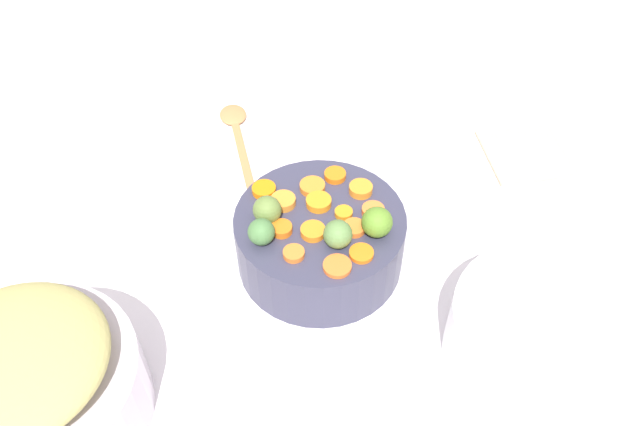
% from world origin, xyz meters
% --- Properties ---
extents(tabletop, '(2.40, 2.40, 0.02)m').
position_xyz_m(tabletop, '(0.00, 0.00, 0.01)').
color(tabletop, white).
rests_on(tabletop, ground).
extents(serving_bowl_carrots, '(0.25, 0.25, 0.09)m').
position_xyz_m(serving_bowl_carrots, '(-0.02, 0.01, 0.07)').
color(serving_bowl_carrots, '#35354A').
rests_on(serving_bowl_carrots, tabletop).
extents(metal_pot, '(0.26, 0.26, 0.10)m').
position_xyz_m(metal_pot, '(0.29, -0.28, 0.07)').
color(metal_pot, '#BDB2BF').
rests_on(metal_pot, tabletop).
extents(stuffing_mound, '(0.21, 0.21, 0.06)m').
position_xyz_m(stuffing_mound, '(0.29, -0.28, 0.15)').
color(stuffing_mound, tan).
rests_on(stuffing_mound, metal_pot).
extents(carrot_slice_0, '(0.03, 0.03, 0.01)m').
position_xyz_m(carrot_slice_0, '(0.02, -0.03, 0.12)').
color(carrot_slice_0, orange).
rests_on(carrot_slice_0, serving_bowl_carrots).
extents(carrot_slice_1, '(0.05, 0.05, 0.01)m').
position_xyz_m(carrot_slice_1, '(-0.07, -0.01, 0.12)').
color(carrot_slice_1, orange).
rests_on(carrot_slice_1, serving_bowl_carrots).
extents(carrot_slice_2, '(0.05, 0.05, 0.01)m').
position_xyz_m(carrot_slice_2, '(0.07, 0.05, 0.12)').
color(carrot_slice_2, orange).
rests_on(carrot_slice_2, serving_bowl_carrots).
extents(carrot_slice_3, '(0.04, 0.04, 0.01)m').
position_xyz_m(carrot_slice_3, '(0.00, 0.06, 0.12)').
color(carrot_slice_3, orange).
rests_on(carrot_slice_3, serving_bowl_carrots).
extents(carrot_slice_4, '(0.04, 0.04, 0.01)m').
position_xyz_m(carrot_slice_4, '(-0.04, 0.09, 0.12)').
color(carrot_slice_4, orange).
rests_on(carrot_slice_4, serving_bowl_carrots).
extents(carrot_slice_5, '(0.04, 0.04, 0.01)m').
position_xyz_m(carrot_slice_5, '(0.06, -0.01, 0.12)').
color(carrot_slice_5, orange).
rests_on(carrot_slice_5, serving_bowl_carrots).
extents(carrot_slice_6, '(0.03, 0.03, 0.01)m').
position_xyz_m(carrot_slice_6, '(-0.03, 0.05, 0.12)').
color(carrot_slice_6, orange).
rests_on(carrot_slice_6, serving_bowl_carrots).
extents(carrot_slice_7, '(0.04, 0.04, 0.01)m').
position_xyz_m(carrot_slice_7, '(-0.05, -0.08, 0.12)').
color(carrot_slice_7, orange).
rests_on(carrot_slice_7, serving_bowl_carrots).
extents(carrot_slice_8, '(0.04, 0.04, 0.01)m').
position_xyz_m(carrot_slice_8, '(0.02, 0.01, 0.12)').
color(carrot_slice_8, orange).
rests_on(carrot_slice_8, serving_bowl_carrots).
extents(carrot_slice_9, '(0.04, 0.04, 0.01)m').
position_xyz_m(carrot_slice_9, '(-0.08, 0.06, 0.12)').
color(carrot_slice_9, orange).
rests_on(carrot_slice_9, serving_bowl_carrots).
extents(carrot_slice_10, '(0.05, 0.05, 0.01)m').
position_xyz_m(carrot_slice_10, '(0.04, 0.08, 0.12)').
color(carrot_slice_10, orange).
rests_on(carrot_slice_10, serving_bowl_carrots).
extents(carrot_slice_11, '(0.04, 0.04, 0.01)m').
position_xyz_m(carrot_slice_11, '(-0.10, 0.02, 0.12)').
color(carrot_slice_11, orange).
rests_on(carrot_slice_11, serving_bowl_carrots).
extents(carrot_slice_12, '(0.04, 0.04, 0.01)m').
position_xyz_m(carrot_slice_12, '(-0.03, -0.04, 0.12)').
color(carrot_slice_12, orange).
rests_on(carrot_slice_12, serving_bowl_carrots).
extents(carrot_slice_13, '(0.05, 0.05, 0.01)m').
position_xyz_m(carrot_slice_13, '(-0.04, 0.01, 0.12)').
color(carrot_slice_13, orange).
rests_on(carrot_slice_13, serving_bowl_carrots).
extents(brussels_sprout_0, '(0.04, 0.04, 0.04)m').
position_xyz_m(brussels_sprout_0, '(-0.00, -0.06, 0.13)').
color(brussels_sprout_0, olive).
rests_on(brussels_sprout_0, serving_bowl_carrots).
extents(brussels_sprout_1, '(0.04, 0.04, 0.04)m').
position_xyz_m(brussels_sprout_1, '(-0.00, 0.09, 0.13)').
color(brussels_sprout_1, '#558027').
rests_on(brussels_sprout_1, serving_bowl_carrots).
extents(brussels_sprout_2, '(0.04, 0.04, 0.04)m').
position_xyz_m(brussels_sprout_2, '(0.04, -0.06, 0.13)').
color(brussels_sprout_2, '#46733C').
rests_on(brussels_sprout_2, serving_bowl_carrots).
extents(brussels_sprout_3, '(0.04, 0.04, 0.04)m').
position_xyz_m(brussels_sprout_3, '(0.03, 0.04, 0.13)').
color(brussels_sprout_3, '#577C3F').
rests_on(brussels_sprout_3, serving_bowl_carrots).
extents(wooden_spoon, '(0.26, 0.14, 0.01)m').
position_xyz_m(wooden_spoon, '(-0.28, -0.18, 0.03)').
color(wooden_spoon, '#B27947').
rests_on(wooden_spoon, tabletop).
extents(casserole_dish, '(0.26, 0.26, 0.10)m').
position_xyz_m(casserole_dish, '(0.11, 0.33, 0.07)').
color(casserole_dish, white).
rests_on(casserole_dish, tabletop).
extents(dish_towel, '(0.18, 0.18, 0.01)m').
position_xyz_m(dish_towel, '(-0.31, 0.34, 0.02)').
color(dish_towel, '#CCA989').
rests_on(dish_towel, tabletop).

